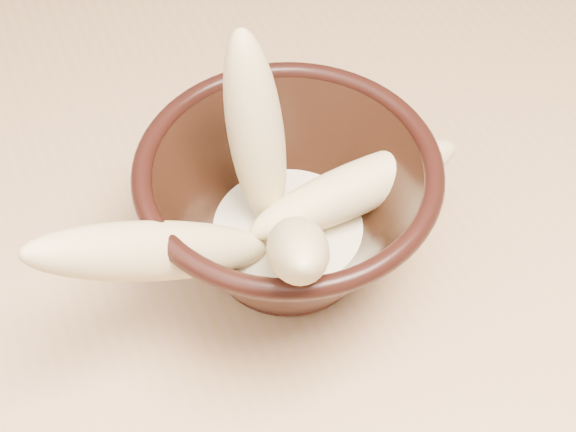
# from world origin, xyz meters

# --- Properties ---
(bowl) EXTENTS (0.20, 0.20, 0.11)m
(bowl) POSITION_xyz_m (0.21, -0.15, 0.81)
(bowl) COLOR black
(bowl) RESTS_ON table
(milk_puddle) EXTENTS (0.11, 0.11, 0.02)m
(milk_puddle) POSITION_xyz_m (0.21, -0.15, 0.79)
(milk_puddle) COLOR beige
(milk_puddle) RESTS_ON bowl
(banana_upright) EXTENTS (0.04, 0.07, 0.15)m
(banana_upright) POSITION_xyz_m (0.20, -0.12, 0.86)
(banana_upright) COLOR #D7B97F
(banana_upright) RESTS_ON bowl
(banana_left) EXTENTS (0.17, 0.06, 0.13)m
(banana_left) POSITION_xyz_m (0.11, -0.18, 0.84)
(banana_left) COLOR #D7B97F
(banana_left) RESTS_ON bowl
(banana_across) EXTENTS (0.16, 0.05, 0.05)m
(banana_across) POSITION_xyz_m (0.25, -0.16, 0.81)
(banana_across) COLOR #D7B97F
(banana_across) RESTS_ON bowl
(banana_front) EXTENTS (0.08, 0.14, 0.14)m
(banana_front) POSITION_xyz_m (0.19, -0.21, 0.85)
(banana_front) COLOR #D7B97F
(banana_front) RESTS_ON bowl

